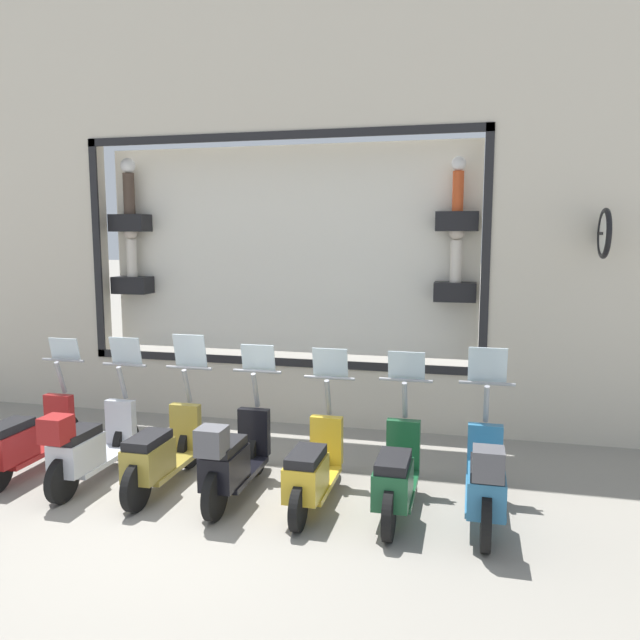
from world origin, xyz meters
name	(u,v)px	position (x,y,z in m)	size (l,w,h in m)	color
ground_plane	(179,517)	(0.00, 0.00, 0.00)	(120.00, 120.00, 0.00)	gray
building_facade	(280,179)	(3.60, 0.00, 3.73)	(1.24, 36.00, 7.31)	beige
scooter_teal_0	(486,480)	(0.54, -3.06, 0.49)	(1.81, 0.61, 1.67)	black
scooter_green_1	(396,475)	(0.59, -2.17, 0.43)	(1.80, 0.61, 1.59)	black
scooter_yellow_2	(313,469)	(0.59, -1.28, 0.42)	(1.79, 0.60, 1.59)	black
scooter_black_3	(232,458)	(0.53, -0.39, 0.48)	(1.81, 0.60, 1.59)	black
scooter_olive_4	(161,453)	(0.60, 0.51, 0.44)	(1.80, 0.60, 1.68)	black
scooter_silver_5	(88,446)	(0.53, 1.40, 0.47)	(1.80, 0.60, 1.61)	black
scooter_red_6	(26,441)	(0.59, 2.29, 0.44)	(1.81, 0.61, 1.57)	black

